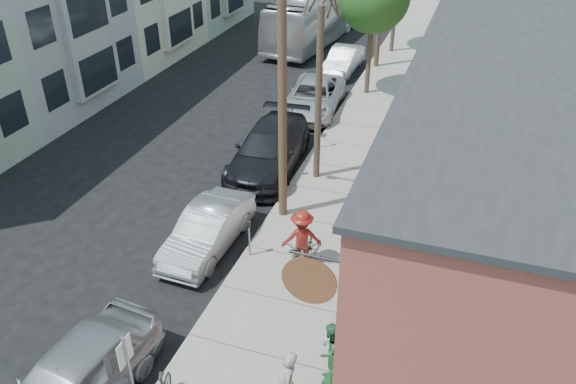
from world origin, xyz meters
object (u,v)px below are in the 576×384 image
(tree_bare, at_px, (319,98))
(car_2, at_px, (269,149))
(parking_meter_near, at_px, (249,233))
(bus, at_px, (318,14))
(patron_grey, at_px, (288,384))
(car_0, at_px, (72,382))
(sign_post, at_px, (130,377))
(car_1, at_px, (208,230))
(parking_meter_far, at_px, (320,129))
(patio_chair_a, at_px, (335,380))
(utility_pole_near, at_px, (280,65))
(patron_green, at_px, (330,349))
(car_4, at_px, (343,60))
(cyclist, at_px, (302,238))
(car_3, at_px, (313,97))

(tree_bare, distance_m, car_2, 3.21)
(parking_meter_near, height_order, bus, bus)
(patron_grey, relative_size, car_0, 0.37)
(sign_post, bearing_deg, car_1, 103.33)
(parking_meter_near, relative_size, parking_meter_far, 1.00)
(patio_chair_a, bearing_deg, patron_grey, -124.61)
(utility_pole_near, bearing_deg, parking_meter_far, 91.55)
(parking_meter_far, height_order, patron_green, patron_green)
(car_4, bearing_deg, utility_pole_near, -82.41)
(car_0, distance_m, car_4, 23.81)
(sign_post, relative_size, utility_pole_near, 0.28)
(car_1, bearing_deg, bus, 99.85)
(cyclist, bearing_deg, sign_post, 53.47)
(tree_bare, relative_size, car_3, 1.21)
(car_3, relative_size, bus, 0.44)
(utility_pole_near, bearing_deg, car_1, -123.45)
(tree_bare, bearing_deg, sign_post, -92.18)
(car_0, bearing_deg, utility_pole_near, 84.18)
(tree_bare, height_order, patron_green, tree_bare)
(parking_meter_far, height_order, bus, bus)
(parking_meter_near, height_order, car_4, parking_meter_near)
(patio_chair_a, relative_size, patron_grey, 0.50)
(utility_pole_near, height_order, patio_chair_a, utility_pole_near)
(sign_post, bearing_deg, car_0, 174.59)
(patio_chair_a, bearing_deg, tree_bare, 121.57)
(car_3, xyz_separation_m, car_4, (0.00, 5.91, -0.05))
(car_0, distance_m, bus, 29.57)
(car_1, bearing_deg, car_4, 92.10)
(sign_post, distance_m, car_4, 24.05)
(parking_meter_near, xyz_separation_m, car_3, (-1.45, 11.63, -0.25))
(sign_post, bearing_deg, bus, 99.01)
(patron_green, relative_size, car_3, 0.28)
(car_1, bearing_deg, car_3, 92.10)
(sign_post, relative_size, tree_bare, 0.44)
(patio_chair_a, relative_size, car_2, 0.15)
(utility_pole_near, height_order, cyclist, utility_pole_near)
(bus, bearing_deg, car_0, -78.63)
(patio_chair_a, bearing_deg, car_2, 131.04)
(tree_bare, height_order, car_3, tree_bare)
(patron_grey, bearing_deg, utility_pole_near, -176.75)
(car_0, bearing_deg, patio_chair_a, 27.12)
(patron_grey, bearing_deg, tree_bare, 175.74)
(patron_green, bearing_deg, cyclist, -129.99)
(patio_chair_a, relative_size, bus, 0.07)
(cyclist, relative_size, car_2, 0.32)
(patron_grey, bearing_deg, sign_post, -79.24)
(tree_bare, bearing_deg, car_1, -110.81)
(car_2, height_order, car_3, car_2)
(car_2, bearing_deg, utility_pole_near, -66.84)
(patron_grey, bearing_deg, car_4, 173.79)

